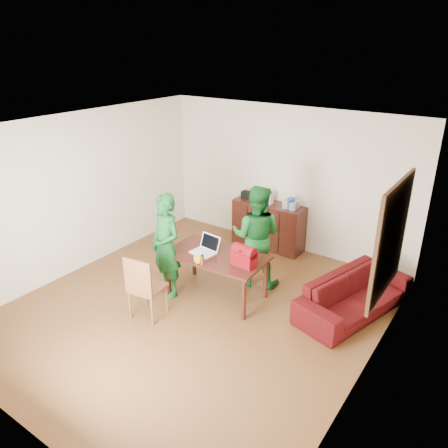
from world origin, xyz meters
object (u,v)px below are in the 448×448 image
Objects in this scene: person_far at (256,236)px; red_bag at (244,258)px; person_near at (166,246)px; chair at (148,298)px; laptop at (203,251)px; bottle at (202,260)px; table at (217,260)px; sofa at (355,295)px.

red_bag is at bearing 90.02° from person_far.
person_far reaches higher than person_near.
laptop is (0.30, 0.95, 0.47)m from chair.
laptop reaches higher than bottle.
bottle is at bearing 14.36° from person_near.
person_far is 0.77m from red_bag.
table is at bearing 93.41° from bottle.
person_far reaches higher than table.
table is 0.42m from bottle.
chair reaches higher than table.
person_far is at bearing 62.29° from person_near.
person_near is 0.98× the size of person_far.
red_bag is at bearing -8.52° from table.
chair is 3.04m from sofa.
laptop is at bearing 64.34° from chair.
chair is 1.97m from person_far.
sofa is (1.93, 0.80, -0.34)m from table.
bottle is (0.70, 0.00, -0.03)m from person_near.
bottle is at bearing 137.83° from sofa.
laptop is 0.73m from red_bag.
red_bag is (0.53, -0.05, 0.21)m from table.
table is at bearing 128.47° from sofa.
table reaches higher than sofa.
laptop is at bearing -173.55° from red_bag.
person_near is 0.57m from laptop.
laptop is 0.38m from bottle.
chair is 0.97m from bottle.
person_far is 1.74m from sofa.
person_far is at bearing 57.28° from chair.
red_bag is 0.18× the size of sofa.
person_near reaches higher than sofa.
laptop reaches higher than sofa.
red_bag reaches higher than sofa.
red_bag is (1.02, 0.98, 0.55)m from chair.
person_near reaches higher than laptop.
table is at bearing 56.09° from chair.
table is 0.81m from person_near.
person_far is 4.33× the size of laptop.
sofa is (2.13, 0.88, -0.48)m from laptop.
chair is at bearing 47.54° from person_far.
chair reaches higher than red_bag.
table is 4.53× the size of red_bag.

